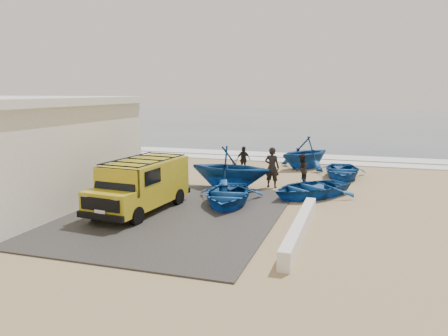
# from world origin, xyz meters

# --- Properties ---
(ground) EXTENTS (160.00, 160.00, 0.00)m
(ground) POSITION_xyz_m (0.00, 0.00, 0.00)
(ground) COLOR tan
(slab) EXTENTS (12.00, 10.00, 0.05)m
(slab) POSITION_xyz_m (-2.00, -2.00, 0.03)
(slab) COLOR #373432
(slab) RESTS_ON ground
(ocean) EXTENTS (180.00, 88.00, 0.01)m
(ocean) POSITION_xyz_m (0.00, 56.00, 0.00)
(ocean) COLOR #385166
(ocean) RESTS_ON ground
(surf_line) EXTENTS (180.00, 1.60, 0.06)m
(surf_line) POSITION_xyz_m (0.00, 12.00, 0.03)
(surf_line) COLOR white
(surf_line) RESTS_ON ground
(surf_wash) EXTENTS (180.00, 2.20, 0.04)m
(surf_wash) POSITION_xyz_m (0.00, 14.50, 0.02)
(surf_wash) COLOR white
(surf_wash) RESTS_ON ground
(building) EXTENTS (8.40, 9.40, 4.30)m
(building) POSITION_xyz_m (-7.50, -2.00, 2.16)
(building) COLOR white
(building) RESTS_ON ground
(parapet) EXTENTS (0.35, 6.00, 0.55)m
(parapet) POSITION_xyz_m (5.00, -3.00, 0.28)
(parapet) COLOR silver
(parapet) RESTS_ON ground
(van) EXTENTS (2.24, 4.83, 2.01)m
(van) POSITION_xyz_m (-1.18, -1.86, 1.08)
(van) COLOR gold
(van) RESTS_ON ground
(boat_near_left) EXTENTS (3.34, 4.25, 0.80)m
(boat_near_left) POSITION_xyz_m (1.63, 0.13, 0.40)
(boat_near_left) COLOR #134C98
(boat_near_left) RESTS_ON ground
(boat_near_right) EXTENTS (4.61, 4.74, 0.80)m
(boat_near_right) POSITION_xyz_m (4.67, 2.35, 0.40)
(boat_near_right) COLOR #134C98
(boat_near_right) RESTS_ON ground
(boat_mid_left) EXTENTS (3.97, 3.47, 2.00)m
(boat_mid_left) POSITION_xyz_m (0.86, 3.02, 1.00)
(boat_mid_left) COLOR #134C98
(boat_mid_left) RESTS_ON ground
(boat_mid_right) EXTENTS (2.94, 3.92, 0.77)m
(boat_mid_right) POSITION_xyz_m (5.78, 7.18, 0.39)
(boat_mid_right) COLOR #134C98
(boat_mid_right) RESTS_ON ground
(boat_far_left) EXTENTS (4.68, 4.79, 1.92)m
(boat_far_left) POSITION_xyz_m (3.55, 9.50, 0.96)
(boat_far_left) COLOR #134C98
(boat_far_left) RESTS_ON ground
(fisherman_front) EXTENTS (0.75, 0.53, 1.95)m
(fisherman_front) POSITION_xyz_m (2.72, 3.77, 0.97)
(fisherman_front) COLOR black
(fisherman_front) RESTS_ON ground
(fisherman_middle) EXTENTS (0.59, 0.76, 1.55)m
(fisherman_middle) POSITION_xyz_m (4.00, 4.68, 0.77)
(fisherman_middle) COLOR black
(fisherman_middle) RESTS_ON ground
(fisherman_back) EXTENTS (0.87, 0.88, 1.50)m
(fisherman_back) POSITION_xyz_m (0.42, 7.07, 0.75)
(fisherman_back) COLOR black
(fisherman_back) RESTS_ON ground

